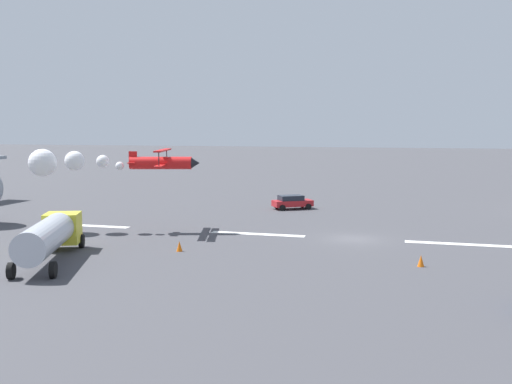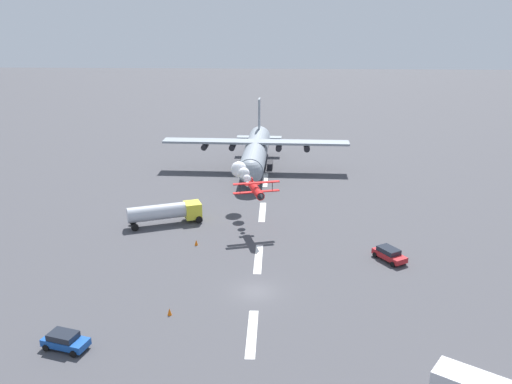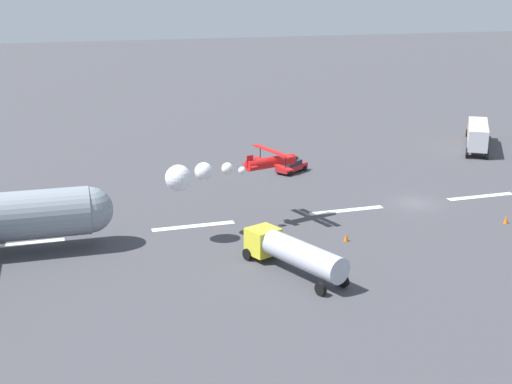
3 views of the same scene
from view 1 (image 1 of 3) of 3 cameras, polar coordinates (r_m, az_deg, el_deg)
name	(u,v)px [view 1 (image 1 of 3)]	position (r m, az deg, el deg)	size (l,w,h in m)	color
ground_plane	(354,239)	(47.17, 9.60, -4.58)	(440.00, 440.00, 0.00)	#424247
runway_stripe_3	(459,244)	(47.10, 19.34, -4.86)	(8.00, 0.90, 0.01)	white
runway_stripe_4	(258,234)	(48.58, 0.16, -4.17)	(8.00, 0.90, 0.01)	white
runway_stripe_5	(88,226)	(54.87, -16.18, -3.20)	(8.00, 0.90, 0.01)	white
stunt_biplane_red	(87,162)	(51.32, -16.33, 2.83)	(14.05, 7.22, 2.34)	red
fuel_tanker_truck	(50,236)	(40.83, -19.66, -4.06)	(6.12, 10.31, 2.90)	yellow
followme_car_yellow	(292,202)	(63.50, 3.57, -0.96)	(4.59, 3.85, 1.52)	#B21E23
traffic_cone_near	(421,261)	(38.83, 15.94, -6.54)	(0.44, 0.44, 0.75)	orange
traffic_cone_far	(179,246)	(42.22, -7.56, -5.31)	(0.44, 0.44, 0.75)	orange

